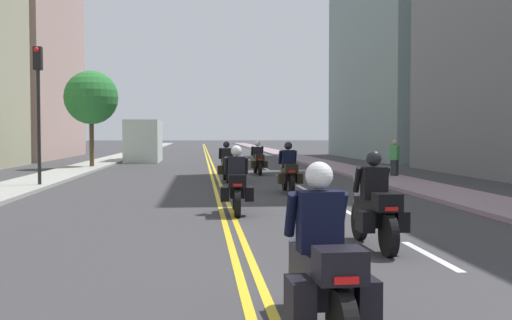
{
  "coord_description": "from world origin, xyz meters",
  "views": [
    {
      "loc": [
        -0.63,
        -1.28,
        1.89
      ],
      "look_at": [
        0.89,
        15.57,
        1.17
      ],
      "focal_mm": 43.62,
      "sensor_mm": 36.0,
      "label": 1
    }
  ],
  "objects_px": {
    "motorcycle_2": "(237,186)",
    "traffic_light_near": "(38,91)",
    "parked_truck": "(144,143)",
    "street_tree_1": "(91,98)",
    "motorcycle_0": "(322,269)",
    "motorcycle_1": "(375,209)",
    "motorcycle_4": "(227,165)",
    "pedestrian_2": "(394,159)",
    "motorcycle_3": "(289,172)",
    "motorcycle_5": "(258,161)"
  },
  "relations": [
    {
      "from": "motorcycle_2",
      "to": "traffic_light_near",
      "type": "height_order",
      "value": "traffic_light_near"
    },
    {
      "from": "motorcycle_2",
      "to": "parked_truck",
      "type": "distance_m",
      "value": 28.82
    },
    {
      "from": "street_tree_1",
      "to": "parked_truck",
      "type": "height_order",
      "value": "street_tree_1"
    },
    {
      "from": "motorcycle_0",
      "to": "parked_truck",
      "type": "distance_m",
      "value": 37.8
    },
    {
      "from": "motorcycle_1",
      "to": "street_tree_1",
      "type": "bearing_deg",
      "value": 107.55
    },
    {
      "from": "motorcycle_4",
      "to": "pedestrian_2",
      "type": "relative_size",
      "value": 1.39
    },
    {
      "from": "motorcycle_0",
      "to": "motorcycle_3",
      "type": "distance_m",
      "value": 14.16
    },
    {
      "from": "motorcycle_4",
      "to": "parked_truck",
      "type": "relative_size",
      "value": 0.35
    },
    {
      "from": "motorcycle_4",
      "to": "motorcycle_5",
      "type": "relative_size",
      "value": 1.08
    },
    {
      "from": "motorcycle_1",
      "to": "motorcycle_2",
      "type": "bearing_deg",
      "value": 110.93
    },
    {
      "from": "motorcycle_4",
      "to": "traffic_light_near",
      "type": "xyz_separation_m",
      "value": [
        -6.63,
        -2.12,
        2.74
      ]
    },
    {
      "from": "motorcycle_0",
      "to": "motorcycle_1",
      "type": "height_order",
      "value": "motorcycle_0"
    },
    {
      "from": "street_tree_1",
      "to": "parked_truck",
      "type": "xyz_separation_m",
      "value": [
        2.1,
        8.5,
        -2.58
      ]
    },
    {
      "from": "motorcycle_1",
      "to": "pedestrian_2",
      "type": "relative_size",
      "value": 1.36
    },
    {
      "from": "motorcycle_3",
      "to": "pedestrian_2",
      "type": "xyz_separation_m",
      "value": [
        5.37,
        5.97,
        0.18
      ]
    },
    {
      "from": "parked_truck",
      "to": "motorcycle_5",
      "type": "bearing_deg",
      "value": -65.87
    },
    {
      "from": "motorcycle_0",
      "to": "motorcycle_4",
      "type": "xyz_separation_m",
      "value": [
        -0.07,
        18.8,
        -0.01
      ]
    },
    {
      "from": "motorcycle_0",
      "to": "pedestrian_2",
      "type": "distance_m",
      "value": 21.24
    },
    {
      "from": "motorcycle_5",
      "to": "parked_truck",
      "type": "distance_m",
      "value": 15.81
    },
    {
      "from": "traffic_light_near",
      "to": "pedestrian_2",
      "type": "height_order",
      "value": "traffic_light_near"
    },
    {
      "from": "motorcycle_2",
      "to": "motorcycle_4",
      "type": "distance_m",
      "value": 9.76
    },
    {
      "from": "traffic_light_near",
      "to": "street_tree_1",
      "type": "height_order",
      "value": "street_tree_1"
    },
    {
      "from": "motorcycle_4",
      "to": "motorcycle_5",
      "type": "bearing_deg",
      "value": 66.85
    },
    {
      "from": "motorcycle_3",
      "to": "traffic_light_near",
      "type": "height_order",
      "value": "traffic_light_near"
    },
    {
      "from": "motorcycle_1",
      "to": "pedestrian_2",
      "type": "distance_m",
      "value": 16.59
    },
    {
      "from": "street_tree_1",
      "to": "motorcycle_5",
      "type": "bearing_deg",
      "value": -34.69
    },
    {
      "from": "motorcycle_3",
      "to": "traffic_light_near",
      "type": "distance_m",
      "value": 9.22
    },
    {
      "from": "motorcycle_0",
      "to": "motorcycle_2",
      "type": "height_order",
      "value": "motorcycle_0"
    },
    {
      "from": "motorcycle_1",
      "to": "motorcycle_5",
      "type": "distance_m",
      "value": 18.74
    },
    {
      "from": "motorcycle_1",
      "to": "traffic_light_near",
      "type": "bearing_deg",
      "value": 122.36
    },
    {
      "from": "street_tree_1",
      "to": "motorcycle_3",
      "type": "bearing_deg",
      "value": -59.75
    },
    {
      "from": "pedestrian_2",
      "to": "parked_truck",
      "type": "distance_m",
      "value": 21.17
    },
    {
      "from": "motorcycle_1",
      "to": "street_tree_1",
      "type": "xyz_separation_m",
      "value": [
        -8.74,
        24.66,
        3.2
      ]
    },
    {
      "from": "motorcycle_0",
      "to": "motorcycle_4",
      "type": "relative_size",
      "value": 1.0
    },
    {
      "from": "pedestrian_2",
      "to": "street_tree_1",
      "type": "relative_size",
      "value": 0.31
    },
    {
      "from": "motorcycle_1",
      "to": "motorcycle_3",
      "type": "bearing_deg",
      "value": 88.24
    },
    {
      "from": "motorcycle_3",
      "to": "motorcycle_4",
      "type": "distance_m",
      "value": 5.07
    },
    {
      "from": "motorcycle_4",
      "to": "pedestrian_2",
      "type": "distance_m",
      "value": 7.26
    },
    {
      "from": "traffic_light_near",
      "to": "parked_truck",
      "type": "bearing_deg",
      "value": 85.05
    },
    {
      "from": "traffic_light_near",
      "to": "street_tree_1",
      "type": "xyz_separation_m",
      "value": [
        -0.3,
        12.3,
        0.47
      ]
    },
    {
      "from": "parked_truck",
      "to": "motorcycle_1",
      "type": "bearing_deg",
      "value": -78.67
    },
    {
      "from": "traffic_light_near",
      "to": "motorcycle_4",
      "type": "bearing_deg",
      "value": 17.73
    },
    {
      "from": "motorcycle_1",
      "to": "parked_truck",
      "type": "height_order",
      "value": "parked_truck"
    },
    {
      "from": "motorcycle_5",
      "to": "street_tree_1",
      "type": "height_order",
      "value": "street_tree_1"
    },
    {
      "from": "motorcycle_5",
      "to": "street_tree_1",
      "type": "bearing_deg",
      "value": 142.56
    },
    {
      "from": "motorcycle_4",
      "to": "street_tree_1",
      "type": "relative_size",
      "value": 0.43
    },
    {
      "from": "pedestrian_2",
      "to": "motorcycle_3",
      "type": "bearing_deg",
      "value": -79.0
    },
    {
      "from": "motorcycle_1",
      "to": "motorcycle_5",
      "type": "height_order",
      "value": "motorcycle_1"
    },
    {
      "from": "parked_truck",
      "to": "motorcycle_0",
      "type": "bearing_deg",
      "value": -82.55
    },
    {
      "from": "motorcycle_4",
      "to": "motorcycle_5",
      "type": "xyz_separation_m",
      "value": [
        1.63,
        4.25,
        -0.01
      ]
    }
  ]
}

